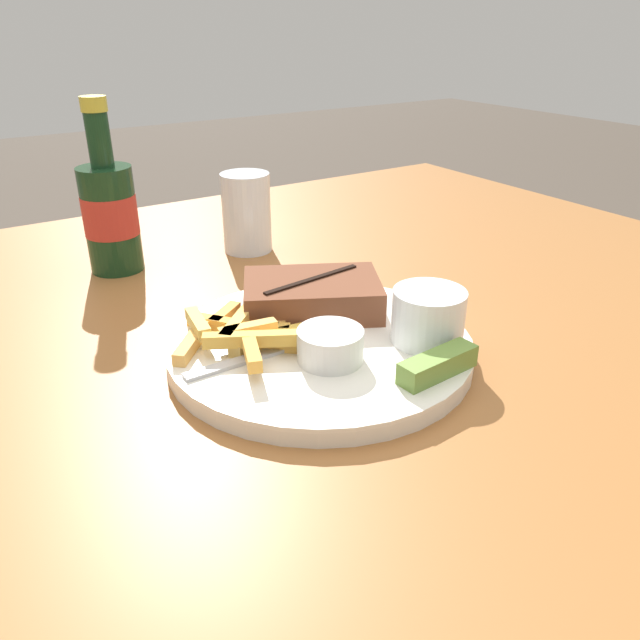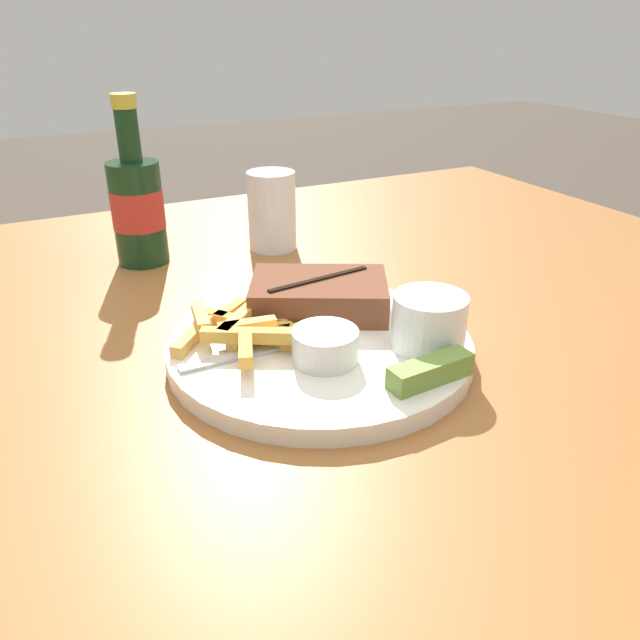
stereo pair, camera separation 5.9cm
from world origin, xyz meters
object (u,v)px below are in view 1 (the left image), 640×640
object	(u,v)px
steak_portion	(312,295)
fork_utensil	(249,359)
beer_bottle	(110,212)
coleslaw_cup	(428,313)
pickle_spear	(438,365)
dinner_plate	(320,347)
dipping_sauce_cup	(330,344)
drinking_glass	(247,213)
salt_shaker	(235,213)

from	to	relation	value
steak_portion	fork_utensil	bearing A→B (deg)	-150.91
beer_bottle	fork_utensil	bearing A→B (deg)	-86.73
fork_utensil	coleslaw_cup	bearing A→B (deg)	-19.90
coleslaw_cup	pickle_spear	bearing A→B (deg)	-123.33
dinner_plate	fork_utensil	distance (m)	0.08
steak_portion	dipping_sauce_cup	xyz separation A→B (m)	(-0.04, -0.10, -0.00)
pickle_spear	drinking_glass	bearing A→B (deg)	85.76
drinking_glass	fork_utensil	bearing A→B (deg)	-116.95
fork_utensil	salt_shaker	bearing A→B (deg)	65.51
coleslaw_cup	fork_utensil	bearing A→B (deg)	160.15
beer_bottle	dipping_sauce_cup	bearing A→B (deg)	-77.72
dinner_plate	pickle_spear	world-z (taller)	pickle_spear
pickle_spear	drinking_glass	xyz separation A→B (m)	(0.03, 0.42, 0.03)
pickle_spear	fork_utensil	size ratio (longest dim) A/B	0.60
pickle_spear	drinking_glass	distance (m)	0.42
pickle_spear	steak_portion	bearing A→B (deg)	97.00
steak_portion	dipping_sauce_cup	world-z (taller)	steak_portion
drinking_glass	salt_shaker	world-z (taller)	drinking_glass
coleslaw_cup	beer_bottle	xyz separation A→B (m)	(-0.18, 0.39, 0.03)
coleslaw_cup	drinking_glass	bearing A→B (deg)	90.58
steak_portion	fork_utensil	size ratio (longest dim) A/B	1.24
steak_portion	drinking_glass	distance (m)	0.25
coleslaw_cup	pickle_spear	world-z (taller)	coleslaw_cup
fork_utensil	drinking_glass	bearing A→B (deg)	62.99
beer_bottle	salt_shaker	distance (m)	0.20
drinking_glass	steak_portion	bearing A→B (deg)	-101.72
steak_portion	drinking_glass	bearing A→B (deg)	78.28
steak_portion	beer_bottle	bearing A→B (deg)	114.15
steak_portion	salt_shaker	bearing A→B (deg)	78.12
beer_bottle	pickle_spear	bearing A→B (deg)	-72.01
dipping_sauce_cup	pickle_spear	distance (m)	0.10
dinner_plate	drinking_glass	distance (m)	0.32
dinner_plate	dipping_sauce_cup	bearing A→B (deg)	-110.33
coleslaw_cup	salt_shaker	size ratio (longest dim) A/B	1.06
dinner_plate	coleslaw_cup	size ratio (longest dim) A/B	4.24
dinner_plate	salt_shaker	bearing A→B (deg)	75.85
dipping_sauce_cup	fork_utensil	xyz separation A→B (m)	(-0.06, 0.04, -0.01)
beer_bottle	coleslaw_cup	bearing A→B (deg)	-65.43
salt_shaker	drinking_glass	bearing A→B (deg)	-102.45
drinking_glass	pickle_spear	bearing A→B (deg)	-94.24
dinner_plate	steak_portion	size ratio (longest dim) A/B	1.75
fork_utensil	drinking_glass	world-z (taller)	drinking_glass
dinner_plate	beer_bottle	size ratio (longest dim) A/B	1.37
coleslaw_cup	fork_utensil	world-z (taller)	coleslaw_cup
steak_portion	beer_bottle	world-z (taller)	beer_bottle
fork_utensil	salt_shaker	world-z (taller)	salt_shaker
dinner_plate	pickle_spear	size ratio (longest dim) A/B	3.65
dipping_sauce_cup	fork_utensil	world-z (taller)	dipping_sauce_cup
steak_portion	drinking_glass	world-z (taller)	drinking_glass
coleslaw_cup	pickle_spear	xyz separation A→B (m)	(-0.03, -0.05, -0.02)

